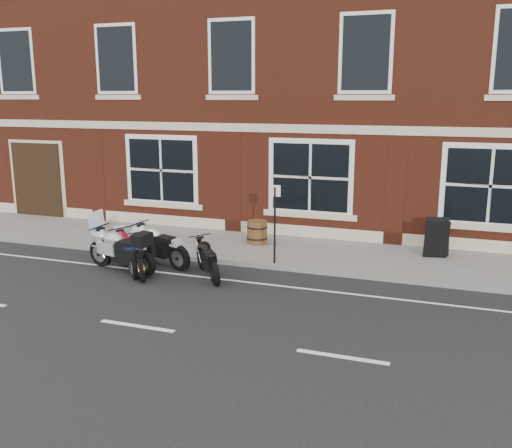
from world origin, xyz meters
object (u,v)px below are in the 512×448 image
(moto_sport_silver, at_px, (159,243))
(a_board_sign, at_px, (437,238))
(moto_sport_red, at_px, (128,250))
(parking_sign, at_px, (275,219))
(moto_touring_silver, at_px, (120,248))
(moto_naked_black, at_px, (209,257))
(moto_sport_black, at_px, (141,254))
(barrel_planter, at_px, (257,232))

(moto_sport_silver, height_order, a_board_sign, a_board_sign)
(moto_sport_red, distance_m, parking_sign, 3.81)
(moto_touring_silver, xyz_separation_m, moto_naked_black, (2.29, 0.32, -0.11))
(moto_sport_black, distance_m, a_board_sign, 7.78)
(moto_sport_black, bearing_deg, a_board_sign, -6.15)
(moto_touring_silver, distance_m, moto_sport_silver, 1.04)
(parking_sign, bearing_deg, barrel_planter, 122.54)
(moto_touring_silver, bearing_deg, parking_sign, -51.35)
(moto_sport_silver, xyz_separation_m, barrel_planter, (1.86, 2.47, -0.11))
(moto_naked_black, distance_m, barrel_planter, 2.97)
(moto_sport_red, height_order, a_board_sign, a_board_sign)
(moto_sport_red, bearing_deg, moto_sport_silver, 12.61)
(parking_sign, bearing_deg, moto_naked_black, -136.34)
(moto_touring_silver, relative_size, parking_sign, 1.09)
(moto_sport_red, distance_m, barrel_planter, 3.95)
(moto_sport_red, bearing_deg, barrel_planter, 10.81)
(moto_sport_red, bearing_deg, moto_sport_black, -57.18)
(moto_naked_black, bearing_deg, moto_touring_silver, 149.86)
(a_board_sign, height_order, barrel_planter, a_board_sign)
(moto_sport_black, relative_size, barrel_planter, 2.46)
(moto_sport_black, xyz_separation_m, parking_sign, (3.01, 1.55, 0.80))
(moto_sport_silver, bearing_deg, moto_naked_black, -86.30)
(moto_touring_silver, xyz_separation_m, moto_sport_silver, (0.65, 0.81, -0.04))
(moto_naked_black, height_order, parking_sign, parking_sign)
(barrel_planter, bearing_deg, moto_naked_black, -94.25)
(moto_sport_black, relative_size, parking_sign, 0.81)
(moto_touring_silver, bearing_deg, moto_sport_black, -74.72)
(moto_touring_silver, bearing_deg, moto_sport_red, -41.27)
(moto_touring_silver, relative_size, moto_sport_silver, 1.05)
(moto_sport_red, xyz_separation_m, barrel_planter, (2.35, 3.17, -0.07))
(moto_sport_red, bearing_deg, a_board_sign, -17.54)
(moto_sport_red, distance_m, moto_naked_black, 2.14)
(moto_touring_silver, xyz_separation_m, barrel_planter, (2.51, 3.28, -0.15))
(moto_sport_silver, distance_m, moto_naked_black, 1.72)
(parking_sign, bearing_deg, moto_sport_red, -156.83)
(moto_touring_silver, height_order, a_board_sign, moto_touring_silver)
(moto_sport_red, relative_size, barrel_planter, 2.34)
(a_board_sign, bearing_deg, moto_sport_silver, -169.98)
(barrel_planter, bearing_deg, moto_sport_silver, -127.00)
(moto_sport_black, height_order, parking_sign, parking_sign)
(moto_sport_black, height_order, barrel_planter, moto_sport_black)
(moto_sport_black, height_order, a_board_sign, a_board_sign)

